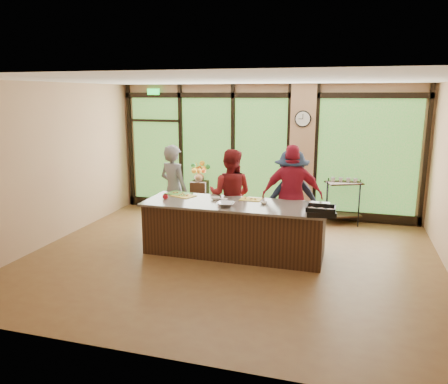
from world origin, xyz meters
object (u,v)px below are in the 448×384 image
Objects in this scene: cook_left at (174,190)px; roasting_pan at (321,213)px; flower_stand at (200,197)px; island_base at (234,229)px; bar_cart at (343,196)px; cook_right at (291,197)px.

roasting_pan is (2.95, -1.11, 0.05)m from cook_left.
roasting_pan is 4.17m from flower_stand.
bar_cart reaches higher than island_base.
flower_stand is (-0.07, 1.71, -0.53)m from cook_left.
cook_right is 1.87m from bar_cart.
flower_stand is at bearing -54.31° from cook_right.
roasting_pan reaches higher than island_base.
cook_right is at bearing 44.53° from island_base.
flower_stand is (-2.39, 1.59, -0.51)m from cook_right.
cook_left is (-1.45, 0.74, 0.47)m from island_base.
roasting_pan is (0.63, -1.23, 0.07)m from cook_right.
cook_left reaches higher than bar_cart.
roasting_pan is at bearing 96.58° from cook_right.
island_base is at bearing 156.34° from roasting_pan.
cook_left is 1.80m from flower_stand.
roasting_pan reaches higher than flower_stand.
flower_stand is 0.74× the size of bar_cart.
cook_left is at bearing 149.71° from roasting_pan.
island_base is at bearing -150.46° from bar_cart.
bar_cart reaches higher than flower_stand.
flower_stand is at bearing 155.81° from bar_cart.
roasting_pan is at bearing -46.80° from flower_stand.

